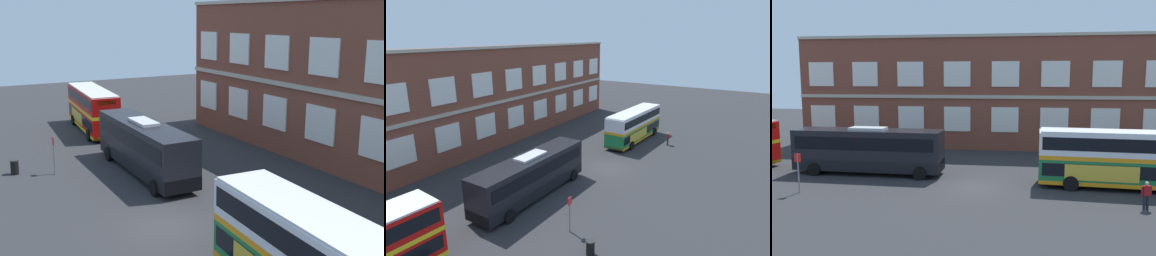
# 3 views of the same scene
# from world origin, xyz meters

# --- Properties ---
(ground_plane) EXTENTS (120.00, 120.00, 0.00)m
(ground_plane) POSITION_xyz_m (0.00, 2.00, 0.00)
(ground_plane) COLOR #2B2B2D
(brick_terminal_building) EXTENTS (45.63, 8.19, 12.21)m
(brick_terminal_building) POSITION_xyz_m (1.70, 17.98, 5.96)
(brick_terminal_building) COLOR brown
(brick_terminal_building) RESTS_ON ground
(double_decker_middle) EXTENTS (11.14, 3.36, 4.07)m
(double_decker_middle) POSITION_xyz_m (10.06, 1.13, 2.15)
(double_decker_middle) COLOR #197038
(double_decker_middle) RESTS_ON ground
(touring_coach) EXTENTS (12.04, 3.03, 3.80)m
(touring_coach) POSITION_xyz_m (-8.86, 2.74, 1.91)
(touring_coach) COLOR black
(touring_coach) RESTS_ON ground
(waiting_passenger) EXTENTS (0.64, 0.30, 1.70)m
(waiting_passenger) POSITION_xyz_m (10.57, -3.23, 0.93)
(waiting_passenger) COLOR black
(waiting_passenger) RESTS_ON ground
(bus_stand_flag) EXTENTS (0.44, 0.10, 2.70)m
(bus_stand_flag) POSITION_xyz_m (-11.60, -2.91, 1.64)
(bus_stand_flag) COLOR slate
(bus_stand_flag) RESTS_ON ground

